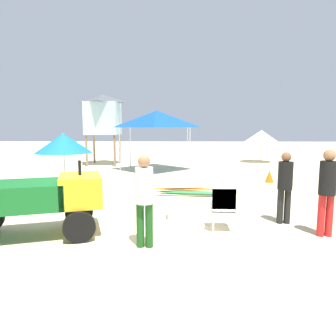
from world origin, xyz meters
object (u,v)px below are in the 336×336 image
Objects in this scene: lifeguard_near_center at (144,195)px; cooler_box at (179,211)px; lifeguard_near_left at (327,187)px; surfboard_pile at (190,191)px; stacked_plastic_chairs at (223,203)px; lifeguard_near_right at (285,183)px; beach_umbrella_left at (261,136)px; traffic_cone_near at (269,176)px; popup_canopy at (157,119)px; beach_umbrella_mid at (63,143)px; utility_cart at (38,198)px; lifeguard_tower at (103,114)px.

cooler_box is at bearing 70.08° from lifeguard_near_center.
surfboard_pile is at bearing 125.35° from lifeguard_near_left.
lifeguard_near_right is at bearing 21.51° from stacked_plastic_chairs.
lifeguard_near_right is at bearing -102.90° from beach_umbrella_left.
lifeguard_near_center reaches higher than traffic_cone_near.
lifeguard_near_center is 3.25× the size of cooler_box.
stacked_plastic_chairs is at bearing -108.41° from beach_umbrella_left.
popup_canopy is 4.95m from beach_umbrella_mid.
utility_cart is at bearing -121.11° from beach_umbrella_left.
stacked_plastic_chairs is 0.50× the size of beach_umbrella_left.
utility_cart reaches higher than traffic_cone_near.
lifeguard_near_center is 7.93m from traffic_cone_near.
beach_umbrella_left is (6.18, 3.82, -0.93)m from popup_canopy.
lifeguard_tower is at bearing 112.28° from cooler_box.
beach_umbrella_mid is at bearing 142.15° from lifeguard_near_left.
stacked_plastic_chairs reaches higher than surfboard_pile.
utility_cart is 2.21m from lifeguard_near_center.
lifeguard_near_left is 1.03× the size of lifeguard_near_center.
lifeguard_near_center is (-1.54, -0.88, 0.36)m from stacked_plastic_chairs.
beach_umbrella_left is at bearing 77.10° from lifeguard_near_right.
popup_canopy is 6.16× the size of cooler_box.
popup_canopy is at bearing 104.06° from surfboard_pile.
surfboard_pile is 1.45× the size of lifeguard_near_center.
lifeguard_near_right is at bearing -67.87° from popup_canopy.
surfboard_pile is 0.76× the size of popup_canopy.
lifeguard_near_right is 9.16m from popup_canopy.
surfboard_pile is 10.64m from beach_umbrella_left.
lifeguard_near_left is (2.54, -3.58, 0.85)m from surfboard_pile.
beach_umbrella_left is at bearing 31.68° from popup_canopy.
traffic_cone_near reaches higher than surfboard_pile.
lifeguard_near_center reaches higher than cooler_box.
lifeguard_near_center is at bearing -59.14° from beach_umbrella_mid.
surfboard_pile is at bearing 50.02° from utility_cart.
lifeguard_near_center is 9.95m from popup_canopy.
stacked_plastic_chairs is 7.70m from beach_umbrella_mid.
lifeguard_near_center is 0.53× the size of popup_canopy.
beach_umbrella_left reaches higher than beach_umbrella_mid.
lifeguard_near_center is at bearing -112.99° from beach_umbrella_left.
beach_umbrella_mid is at bearing 105.69° from utility_cart.
beach_umbrella_mid reaches higher than cooler_box.
lifeguard_near_center is 12.81m from lifeguard_tower.
utility_cart is 11.93m from lifeguard_tower.
stacked_plastic_chairs is 12.59m from lifeguard_tower.
stacked_plastic_chairs is 3.42m from surfboard_pile.
popup_canopy is (-3.93, 9.15, 1.56)m from lifeguard_near_left.
lifeguard_near_left reaches higher than traffic_cone_near.
lifeguard_near_center is (-0.99, -4.23, 0.81)m from surfboard_pile.
surfboard_pile is 1.40× the size of lifeguard_near_left.
traffic_cone_near is (3.25, 2.43, 0.09)m from surfboard_pile.
stacked_plastic_chairs is 2.04m from lifeguard_near_left.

